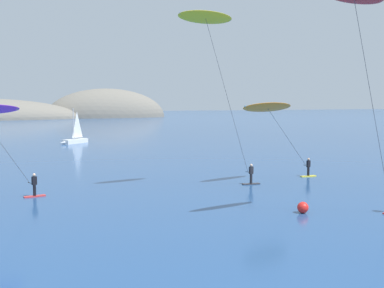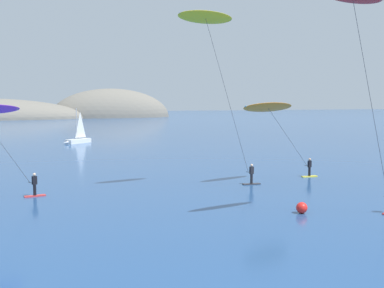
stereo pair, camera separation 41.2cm
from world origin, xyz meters
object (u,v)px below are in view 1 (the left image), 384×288
Objects in this scene: kitesurfer_orange at (271,112)px; kitesurfer_red at (358,18)px; sailboat_near at (74,140)px; kitesurfer_yellow at (210,31)px; marker_buoy at (303,207)px.

kitesurfer_orange is 0.68× the size of kitesurfer_red.
kitesurfer_yellow reaches higher than sailboat_near.
kitesurfer_yellow is 1.05× the size of kitesurfer_red.
kitesurfer_red is at bearing -72.75° from kitesurfer_yellow.
sailboat_near is 0.44× the size of kitesurfer_red.
kitesurfer_yellow is 12.71m from kitesurfer_red.
marker_buoy is at bearing 119.24° from kitesurfer_red.
kitesurfer_yellow is at bearing -169.21° from kitesurfer_orange.
kitesurfer_red is at bearing -100.01° from kitesurfer_orange.
kitesurfer_orange is at bearing 10.79° from kitesurfer_yellow.
kitesurfer_red is at bearing -81.70° from sailboat_near.
sailboat_near is at bearing 97.14° from marker_buoy.
kitesurfer_yellow is (-6.11, -1.16, 6.19)m from kitesurfer_orange.
marker_buoy is at bearing -109.99° from kitesurfer_orange.
kitesurfer_red is 11.58m from marker_buoy.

